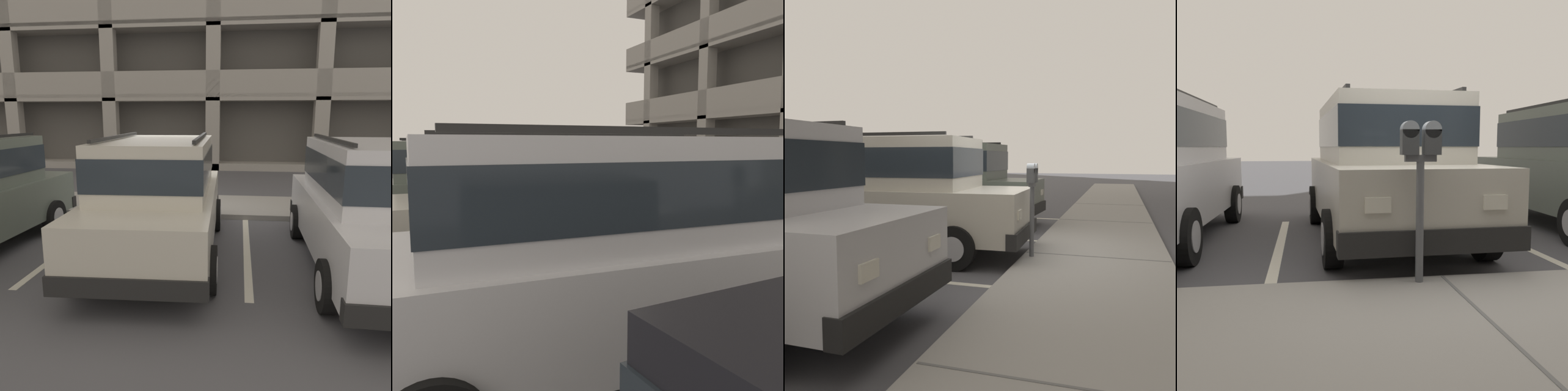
# 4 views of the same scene
# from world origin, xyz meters

# --- Properties ---
(ground_plane) EXTENTS (80.00, 80.00, 0.10)m
(ground_plane) POSITION_xyz_m (0.00, 0.00, -0.05)
(ground_plane) COLOR #4C4C51
(sidewalk) EXTENTS (40.00, 2.20, 0.12)m
(sidewalk) POSITION_xyz_m (0.00, 1.30, 0.06)
(sidewalk) COLOR gray
(sidewalk) RESTS_ON ground_plane
(parking_stall_lines) EXTENTS (13.04, 4.80, 0.01)m
(parking_stall_lines) POSITION_xyz_m (1.61, -1.40, 0.00)
(parking_stall_lines) COLOR silver
(parking_stall_lines) RESTS_ON ground_plane
(silver_suv) EXTENTS (2.14, 4.84, 2.03)m
(silver_suv) POSITION_xyz_m (0.13, -2.16, 1.09)
(silver_suv) COLOR beige
(silver_suv) RESTS_ON ground_plane
(red_sedan) EXTENTS (2.16, 4.85, 2.03)m
(red_sedan) POSITION_xyz_m (-3.27, -2.59, 1.09)
(red_sedan) COLOR #5B665B
(red_sedan) RESTS_ON ground_plane
(dark_hatchback) EXTENTS (2.08, 4.81, 2.03)m
(dark_hatchback) POSITION_xyz_m (3.46, -2.49, 1.09)
(dark_hatchback) COLOR silver
(dark_hatchback) RESTS_ON ground_plane
(parking_meter_near) EXTENTS (0.35, 0.12, 1.44)m
(parking_meter_near) POSITION_xyz_m (0.26, 0.35, 1.19)
(parking_meter_near) COLOR #595B60
(parking_meter_near) RESTS_ON sidewalk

